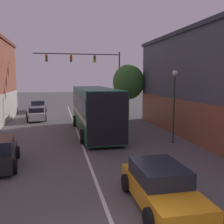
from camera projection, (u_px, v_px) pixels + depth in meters
The scene contains 8 objects.
lane_center_line at pixel (78, 135), 20.38m from camera, with size 0.14×41.77×0.01m.
bus at pixel (95, 108), 20.65m from camera, with size 3.04×10.47×3.60m.
hatchback_foreground at pixel (161, 186), 9.00m from camera, with size 2.04×4.36×1.38m.
parked_car_left_near at pixel (36, 114), 27.56m from camera, with size 2.34×4.63×1.36m.
parked_car_left_far at pixel (38, 106), 34.67m from camera, with size 2.30×4.69×1.46m.
traffic_signal_gantry at pixel (93, 68), 30.75m from camera, with size 10.06×0.36×7.44m.
street_lamp at pixel (174, 97), 17.44m from camera, with size 0.37×0.37×4.87m.
street_tree_near at pixel (129, 82), 27.95m from camera, with size 3.38×3.04×5.81m.
Camera 1 is at (-1.50, -5.22, 4.35)m, focal length 42.00 mm.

